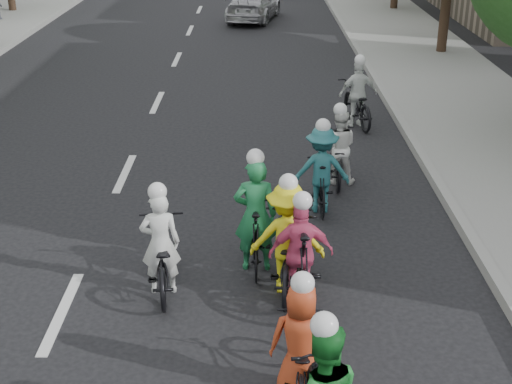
{
  "coord_description": "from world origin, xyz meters",
  "views": [
    {
      "loc": [
        2.63,
        -8.15,
        5.31
      ],
      "look_at": [
        2.62,
        1.77,
        1.0
      ],
      "focal_mm": 50.0,
      "sensor_mm": 36.0,
      "label": 1
    }
  ],
  "objects_px": {
    "cyclist_2": "(287,247)",
    "cyclist_5": "(255,227)",
    "cyclist_0": "(162,254)",
    "cyclist_8": "(357,101)",
    "follow_car_lead": "(253,5)",
    "cyclist_3": "(300,258)",
    "cyclist_6": "(338,153)",
    "cyclist_7": "(321,175)",
    "cyclist_4": "(300,351)"
  },
  "relations": [
    {
      "from": "cyclist_2",
      "to": "cyclist_5",
      "type": "distance_m",
      "value": 0.76
    },
    {
      "from": "cyclist_0",
      "to": "cyclist_8",
      "type": "xyz_separation_m",
      "value": [
        3.7,
        7.5,
        0.05
      ]
    },
    {
      "from": "cyclist_0",
      "to": "follow_car_lead",
      "type": "height_order",
      "value": "cyclist_0"
    },
    {
      "from": "cyclist_3",
      "to": "cyclist_6",
      "type": "relative_size",
      "value": 1.04
    },
    {
      "from": "cyclist_3",
      "to": "follow_car_lead",
      "type": "relative_size",
      "value": 0.45
    },
    {
      "from": "cyclist_7",
      "to": "cyclist_8",
      "type": "distance_m",
      "value": 4.98
    },
    {
      "from": "cyclist_3",
      "to": "cyclist_5",
      "type": "xyz_separation_m",
      "value": [
        -0.61,
        0.92,
        0.02
      ]
    },
    {
      "from": "cyclist_4",
      "to": "follow_car_lead",
      "type": "xyz_separation_m",
      "value": [
        -0.63,
        23.87,
        0.08
      ]
    },
    {
      "from": "cyclist_2",
      "to": "cyclist_7",
      "type": "bearing_deg",
      "value": -99.94
    },
    {
      "from": "cyclist_4",
      "to": "follow_car_lead",
      "type": "distance_m",
      "value": 23.88
    },
    {
      "from": "cyclist_3",
      "to": "cyclist_6",
      "type": "xyz_separation_m",
      "value": [
        0.96,
        4.27,
        -0.06
      ]
    },
    {
      "from": "cyclist_3",
      "to": "cyclist_5",
      "type": "distance_m",
      "value": 1.11
    },
    {
      "from": "cyclist_0",
      "to": "cyclist_6",
      "type": "xyz_separation_m",
      "value": [
        2.88,
        3.99,
        0.02
      ]
    },
    {
      "from": "cyclist_0",
      "to": "cyclist_3",
      "type": "height_order",
      "value": "cyclist_0"
    },
    {
      "from": "cyclist_5",
      "to": "cyclist_6",
      "type": "relative_size",
      "value": 1.03
    },
    {
      "from": "cyclist_8",
      "to": "follow_car_lead",
      "type": "height_order",
      "value": "cyclist_8"
    },
    {
      "from": "cyclist_3",
      "to": "follow_car_lead",
      "type": "xyz_separation_m",
      "value": [
        -0.74,
        21.9,
        -0.01
      ]
    },
    {
      "from": "cyclist_2",
      "to": "cyclist_8",
      "type": "height_order",
      "value": "cyclist_2"
    },
    {
      "from": "cyclist_3",
      "to": "cyclist_4",
      "type": "xyz_separation_m",
      "value": [
        -0.11,
        -1.96,
        -0.09
      ]
    },
    {
      "from": "cyclist_3",
      "to": "cyclist_2",
      "type": "bearing_deg",
      "value": -64.89
    },
    {
      "from": "cyclist_6",
      "to": "cyclist_7",
      "type": "relative_size",
      "value": 1.09
    },
    {
      "from": "cyclist_6",
      "to": "cyclist_8",
      "type": "relative_size",
      "value": 0.92
    },
    {
      "from": "cyclist_4",
      "to": "cyclist_7",
      "type": "distance_m",
      "value": 4.96
    },
    {
      "from": "cyclist_0",
      "to": "cyclist_3",
      "type": "distance_m",
      "value": 1.95
    },
    {
      "from": "cyclist_5",
      "to": "cyclist_6",
      "type": "xyz_separation_m",
      "value": [
        1.57,
        3.35,
        -0.09
      ]
    },
    {
      "from": "cyclist_5",
      "to": "cyclist_6",
      "type": "distance_m",
      "value": 3.7
    },
    {
      "from": "cyclist_4",
      "to": "cyclist_5",
      "type": "height_order",
      "value": "cyclist_5"
    },
    {
      "from": "follow_car_lead",
      "to": "cyclist_0",
      "type": "bearing_deg",
      "value": 98.61
    },
    {
      "from": "cyclist_2",
      "to": "cyclist_5",
      "type": "xyz_separation_m",
      "value": [
        -0.44,
        0.62,
        0.01
      ]
    },
    {
      "from": "cyclist_3",
      "to": "follow_car_lead",
      "type": "distance_m",
      "value": 21.92
    },
    {
      "from": "cyclist_2",
      "to": "cyclist_3",
      "type": "bearing_deg",
      "value": 124.04
    },
    {
      "from": "cyclist_7",
      "to": "cyclist_0",
      "type": "bearing_deg",
      "value": 46.91
    },
    {
      "from": "cyclist_4",
      "to": "cyclist_0",
      "type": "bearing_deg",
      "value": -48.96
    },
    {
      "from": "follow_car_lead",
      "to": "cyclist_2",
      "type": "bearing_deg",
      "value": 103.25
    },
    {
      "from": "cyclist_0",
      "to": "cyclist_4",
      "type": "distance_m",
      "value": 2.88
    },
    {
      "from": "cyclist_7",
      "to": "follow_car_lead",
      "type": "height_order",
      "value": "cyclist_7"
    },
    {
      "from": "cyclist_3",
      "to": "cyclist_8",
      "type": "relative_size",
      "value": 0.96
    },
    {
      "from": "cyclist_4",
      "to": "follow_car_lead",
      "type": "bearing_deg",
      "value": -86.4
    },
    {
      "from": "cyclist_7",
      "to": "cyclist_8",
      "type": "xyz_separation_m",
      "value": [
        1.26,
        4.82,
        -0.06
      ]
    },
    {
      "from": "cyclist_8",
      "to": "cyclist_3",
      "type": "bearing_deg",
      "value": 66.02
    },
    {
      "from": "cyclist_6",
      "to": "follow_car_lead",
      "type": "height_order",
      "value": "cyclist_6"
    },
    {
      "from": "cyclist_0",
      "to": "follow_car_lead",
      "type": "distance_m",
      "value": 21.66
    },
    {
      "from": "cyclist_6",
      "to": "follow_car_lead",
      "type": "relative_size",
      "value": 0.43
    },
    {
      "from": "cyclist_2",
      "to": "cyclist_7",
      "type": "height_order",
      "value": "cyclist_2"
    },
    {
      "from": "cyclist_4",
      "to": "cyclist_5",
      "type": "bearing_deg",
      "value": -78.03
    },
    {
      "from": "cyclist_3",
      "to": "cyclist_4",
      "type": "distance_m",
      "value": 1.97
    },
    {
      "from": "cyclist_3",
      "to": "cyclist_4",
      "type": "relative_size",
      "value": 1.22
    },
    {
      "from": "cyclist_0",
      "to": "cyclist_4",
      "type": "relative_size",
      "value": 1.18
    },
    {
      "from": "cyclist_0",
      "to": "cyclist_6",
      "type": "distance_m",
      "value": 4.92
    },
    {
      "from": "cyclist_3",
      "to": "cyclist_8",
      "type": "distance_m",
      "value": 7.98
    }
  ]
}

